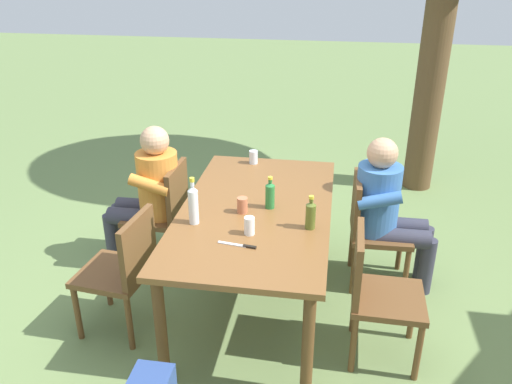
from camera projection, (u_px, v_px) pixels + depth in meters
The scene contains 16 objects.
ground_plane at pixel (256, 301), 3.88m from camera, with size 24.00×24.00×0.00m, color #6B844C.
dining_table at pixel (256, 219), 3.59m from camera, with size 1.83×1.01×0.78m.
chair_far_left at pixel (370, 225), 3.93m from camera, with size 0.45×0.45×0.87m.
chair_near_left at pixel (164, 210), 4.16m from camera, with size 0.45×0.45×0.87m.
chair_far_right at pixel (376, 289), 3.19m from camera, with size 0.45×0.45×0.87m.
chair_near_right at pixel (124, 267), 3.41m from camera, with size 0.49×0.49×0.87m.
person_in_white_shirt at pixel (388, 206), 3.84m from camera, with size 0.47×0.61×1.18m.
person_in_plaid_shirt at pixel (149, 190), 4.10m from camera, with size 0.47×0.61×1.18m.
bottle_green at pixel (270, 195), 3.52m from camera, with size 0.06×0.06×0.23m.
bottle_olive at pixel (311, 214), 3.26m from camera, with size 0.06×0.06×0.22m.
bottle_clear at pixel (193, 204), 3.30m from camera, with size 0.06×0.06×0.32m.
cup_white at pixel (249, 226), 3.21m from camera, with size 0.06×0.06×0.12m, color white.
cup_terracotta at pixel (242, 205), 3.47m from camera, with size 0.07×0.07×0.11m, color #BC6B47.
cup_glass at pixel (253, 157), 4.26m from camera, with size 0.07×0.07×0.11m, color silver.
table_knife at pixel (240, 245), 3.10m from camera, with size 0.06×0.24×0.01m.
backpack_by_far_side at pixel (290, 201), 4.95m from camera, with size 0.33×0.24×0.41m.
Camera 1 is at (3.13, 0.50, 2.38)m, focal length 36.69 mm.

